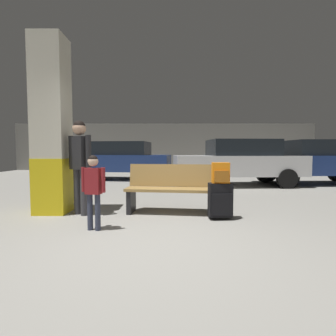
% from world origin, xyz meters
% --- Properties ---
extents(ground_plane, '(18.00, 18.00, 0.10)m').
position_xyz_m(ground_plane, '(0.00, 4.00, -0.05)').
color(ground_plane, gray).
extents(garage_back_wall, '(18.00, 0.12, 2.80)m').
position_xyz_m(garage_back_wall, '(0.00, 12.86, 1.40)').
color(garage_back_wall, slate).
rests_on(garage_back_wall, ground_plane).
extents(structural_pillar, '(0.57, 0.57, 3.18)m').
position_xyz_m(structural_pillar, '(-1.94, 1.73, 1.58)').
color(structural_pillar, yellow).
rests_on(structural_pillar, ground_plane).
extents(bench, '(1.65, 0.72, 0.89)m').
position_xyz_m(bench, '(0.22, 1.70, 0.44)').
color(bench, '#9E7A42').
rests_on(bench, ground_plane).
extents(suitcase, '(0.39, 0.26, 0.60)m').
position_xyz_m(suitcase, '(1.04, 1.23, 0.32)').
color(suitcase, black).
rests_on(suitcase, ground_plane).
extents(backpack_bright, '(0.28, 0.20, 0.34)m').
position_xyz_m(backpack_bright, '(1.04, 1.23, 0.77)').
color(backpack_bright, orange).
rests_on(backpack_bright, suitcase).
extents(child, '(0.36, 0.24, 1.08)m').
position_xyz_m(child, '(-0.89, 0.63, 0.66)').
color(child, '#33384C').
rests_on(child, ground_plane).
extents(adult, '(0.49, 0.36, 1.66)m').
position_xyz_m(adult, '(-1.38, 1.55, 1.03)').
color(adult, '#38383D').
rests_on(adult, ground_plane).
extents(parked_car_side, '(4.14, 1.88, 1.51)m').
position_xyz_m(parked_car_side, '(5.32, 6.01, 0.81)').
color(parked_car_side, navy).
rests_on(parked_car_side, ground_plane).
extents(parked_car_near, '(4.19, 1.98, 1.51)m').
position_xyz_m(parked_car_near, '(2.49, 5.60, 0.81)').
color(parked_car_near, silver).
rests_on(parked_car_near, ground_plane).
extents(parked_car_far, '(4.27, 2.16, 1.51)m').
position_xyz_m(parked_car_far, '(-1.77, 7.51, 0.81)').
color(parked_car_far, navy).
rests_on(parked_car_far, ground_plane).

